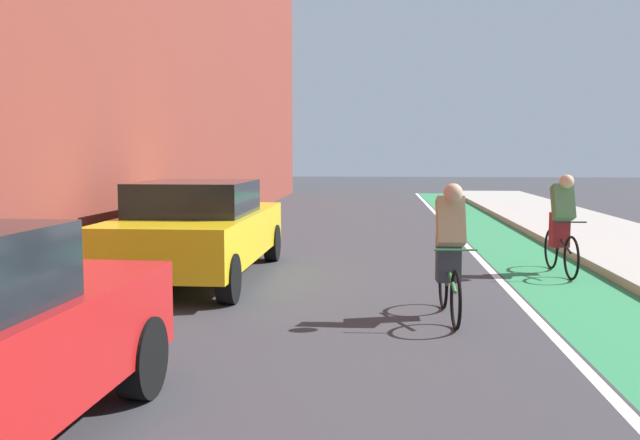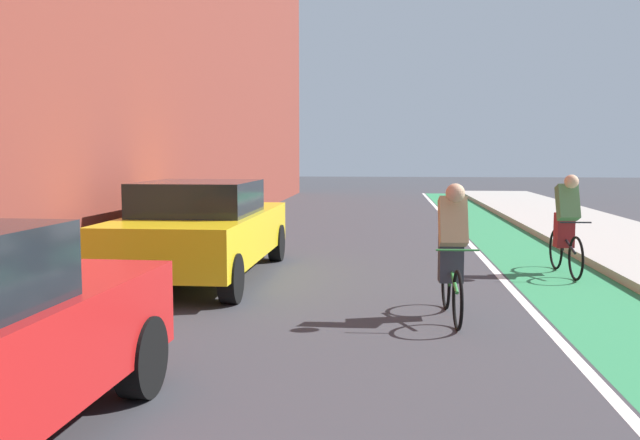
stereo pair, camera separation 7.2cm
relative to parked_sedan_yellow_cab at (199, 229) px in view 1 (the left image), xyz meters
name	(u,v)px [view 1 (the left image)]	position (x,y,z in m)	size (l,w,h in m)	color
ground_plane	(370,276)	(2.66, 0.45, -0.79)	(91.59, 91.59, 0.00)	#38383D
bike_lane_paint	(528,259)	(5.58, 2.45, -0.79)	(1.60, 41.63, 0.00)	#2D8451
lane_divider_stripe	(479,258)	(4.68, 2.45, -0.79)	(0.12, 41.63, 0.00)	white
parked_sedan_yellow_cab	(199,229)	(0.00, 0.00, 0.00)	(1.97, 4.75, 1.53)	yellow
cyclist_trailing	(450,251)	(3.63, -2.36, 0.02)	(0.48, 1.73, 1.62)	black
cyclist_far	(561,222)	(5.75, 0.87, 0.06)	(0.48, 1.74, 1.62)	black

